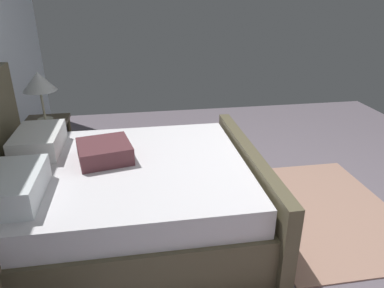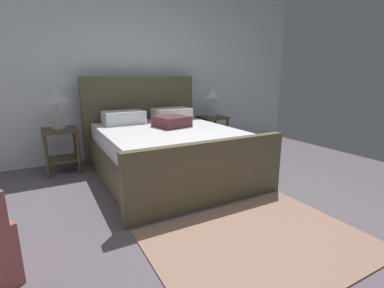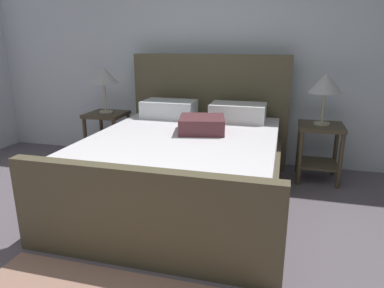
{
  "view_description": "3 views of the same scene",
  "coord_description": "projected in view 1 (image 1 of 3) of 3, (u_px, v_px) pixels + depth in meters",
  "views": [
    {
      "loc": [
        -2.65,
        1.31,
        1.89
      ],
      "look_at": [
        0.03,
        0.87,
        0.69
      ],
      "focal_mm": 33.31,
      "sensor_mm": 36.0,
      "label": 1
    },
    {
      "loc": [
        -1.53,
        -1.78,
        1.28
      ],
      "look_at": [
        -0.16,
        0.73,
        0.58
      ],
      "focal_mm": 26.04,
      "sensor_mm": 36.0,
      "label": 2
    },
    {
      "loc": [
        0.7,
        -1.4,
        1.4
      ],
      "look_at": [
        0.04,
        1.07,
        0.65
      ],
      "focal_mm": 32.42,
      "sensor_mm": 36.0,
      "label": 3
    }
  ],
  "objects": [
    {
      "name": "nightstand_right",
      "position": [
        49.0,
        138.0,
        3.83
      ],
      "size": [
        0.44,
        0.44,
        0.6
      ],
      "color": "#483D2B",
      "rests_on": "ground"
    },
    {
      "name": "area_rug",
      "position": [
        322.0,
        210.0,
        3.28
      ],
      "size": [
        1.71,
        1.28,
        0.01
      ],
      "primitive_type": "cube",
      "rotation": [
        0.0,
        0.0,
        0.0
      ],
      "color": "#A57C69",
      "rests_on": "ground"
    },
    {
      "name": "ground_plane",
      "position": [
        283.0,
        207.0,
        3.35
      ],
      "size": [
        6.0,
        5.32,
        0.02
      ],
      "primitive_type": "cube",
      "color": "slate"
    },
    {
      "name": "table_lamp_right",
      "position": [
        39.0,
        82.0,
        3.59
      ],
      "size": [
        0.34,
        0.34,
        0.52
      ],
      "color": "#B7B293",
      "rests_on": "nightstand_right"
    },
    {
      "name": "bed",
      "position": [
        118.0,
        195.0,
        2.87
      ],
      "size": [
        1.79,
        2.16,
        1.28
      ],
      "color": "brown",
      "rests_on": "ground"
    }
  ]
}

